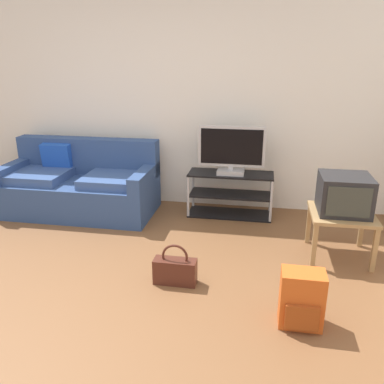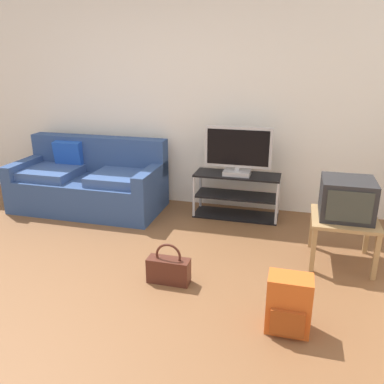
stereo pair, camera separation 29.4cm
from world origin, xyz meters
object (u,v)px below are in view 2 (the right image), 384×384
(backpack, at_px, (289,304))
(flat_tv, at_px, (238,152))
(couch, at_px, (90,183))
(tv_stand, at_px, (236,195))
(crt_tv, at_px, (347,198))
(side_table, at_px, (344,224))
(handbag, at_px, (169,269))

(backpack, bearing_deg, flat_tv, 96.33)
(couch, relative_size, backpack, 4.34)
(tv_stand, xyz_separation_m, crt_tv, (1.08, -0.83, 0.35))
(tv_stand, bearing_deg, crt_tv, -37.54)
(flat_tv, height_order, crt_tv, flat_tv)
(tv_stand, bearing_deg, couch, -174.46)
(side_table, bearing_deg, backpack, -111.15)
(crt_tv, xyz_separation_m, handbag, (-1.39, -0.74, -0.49))
(flat_tv, distance_m, side_table, 1.41)
(couch, relative_size, handbag, 5.04)
(flat_tv, xyz_separation_m, side_table, (1.08, -0.82, -0.40))
(backpack, relative_size, handbag, 1.16)
(flat_tv, relative_size, crt_tv, 1.69)
(flat_tv, bearing_deg, couch, -175.18)
(couch, distance_m, tv_stand, 1.78)
(flat_tv, relative_size, handbag, 2.12)
(couch, xyz_separation_m, flat_tv, (1.77, 0.15, 0.46))
(couch, height_order, side_table, couch)
(tv_stand, relative_size, side_table, 1.73)
(backpack, bearing_deg, couch, 131.37)
(tv_stand, relative_size, backpack, 2.37)
(side_table, distance_m, handbag, 1.59)
(flat_tv, relative_size, backpack, 1.83)
(tv_stand, height_order, backpack, tv_stand)
(tv_stand, distance_m, side_table, 1.37)
(tv_stand, height_order, handbag, tv_stand)
(handbag, bearing_deg, crt_tv, 28.05)
(crt_tv, bearing_deg, couch, 167.01)
(couch, distance_m, backpack, 3.00)
(side_table, bearing_deg, crt_tv, 90.00)
(couch, xyz_separation_m, tv_stand, (1.77, 0.17, -0.06))
(crt_tv, height_order, handbag, crt_tv)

